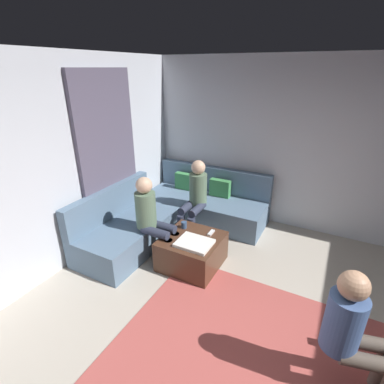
# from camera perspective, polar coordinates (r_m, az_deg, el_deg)

# --- Properties ---
(wall_back) EXTENTS (6.00, 0.12, 2.70)m
(wall_back) POSITION_cam_1_polar(r_m,az_deg,el_deg) (4.81, 25.48, 7.37)
(wall_back) COLOR silver
(wall_back) RESTS_ON ground_plane
(wall_left) EXTENTS (0.12, 6.00, 2.70)m
(wall_left) POSITION_cam_1_polar(r_m,az_deg,el_deg) (3.72, -31.10, 1.97)
(wall_left) COLOR silver
(wall_left) RESTS_ON ground_plane
(curtain_panel) EXTENTS (0.06, 1.10, 2.50)m
(curtain_panel) POSITION_cam_1_polar(r_m,az_deg,el_deg) (4.43, -16.13, 6.16)
(curtain_panel) COLOR #595166
(curtain_panel) RESTS_ON ground_plane
(area_rug) EXTENTS (2.60, 2.20, 0.01)m
(area_rug) POSITION_cam_1_polar(r_m,az_deg,el_deg) (3.11, 11.85, -30.49)
(area_rug) COLOR #AD4C47
(area_rug) RESTS_ON ground_plane
(sectional_couch) EXTENTS (2.10, 2.55, 0.87)m
(sectional_couch) POSITION_cam_1_polar(r_m,az_deg,el_deg) (4.78, -3.40, -4.21)
(sectional_couch) COLOR slate
(sectional_couch) RESTS_ON ground_plane
(ottoman) EXTENTS (0.76, 0.76, 0.42)m
(ottoman) POSITION_cam_1_polar(r_m,az_deg,el_deg) (3.98, -0.04, -11.64)
(ottoman) COLOR #4C2D1E
(ottoman) RESTS_ON ground_plane
(folded_blanket) EXTENTS (0.44, 0.36, 0.04)m
(folded_blanket) POSITION_cam_1_polar(r_m,az_deg,el_deg) (3.72, 0.47, -10.10)
(folded_blanket) COLOR white
(folded_blanket) RESTS_ON ottoman
(coffee_mug) EXTENTS (0.08, 0.08, 0.10)m
(coffee_mug) POSITION_cam_1_polar(r_m,az_deg,el_deg) (4.06, -1.60, -6.54)
(coffee_mug) COLOR #334C72
(coffee_mug) RESTS_ON ottoman
(game_remote) EXTENTS (0.05, 0.15, 0.02)m
(game_remote) POSITION_cam_1_polar(r_m,az_deg,el_deg) (3.96, 3.79, -8.07)
(game_remote) COLOR white
(game_remote) RESTS_ON ottoman
(person_on_couch_back) EXTENTS (0.30, 0.60, 1.20)m
(person_on_couch_back) POSITION_cam_1_polar(r_m,az_deg,el_deg) (4.51, 0.65, -0.65)
(person_on_couch_back) COLOR #2D3347
(person_on_couch_back) RESTS_ON ground_plane
(person_on_couch_side) EXTENTS (0.60, 0.30, 1.20)m
(person_on_couch_side) POSITION_cam_1_polar(r_m,az_deg,el_deg) (3.93, -7.94, -4.77)
(person_on_couch_side) COLOR #2D3347
(person_on_couch_side) RESTS_ON ground_plane
(person_on_armchair) EXTENTS (0.61, 0.38, 1.18)m
(person_on_armchair) POSITION_cam_1_polar(r_m,az_deg,el_deg) (2.74, 29.58, -22.95)
(person_on_armchair) COLOR brown
(person_on_armchair) RESTS_ON ground_plane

